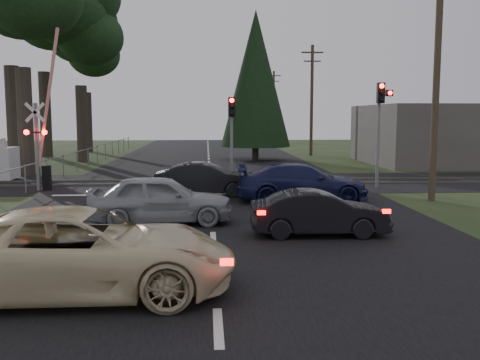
{
  "coord_description": "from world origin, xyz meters",
  "views": [
    {
      "loc": [
        -0.16,
        -13.88,
        3.23
      ],
      "look_at": [
        0.85,
        2.26,
        1.3
      ],
      "focal_mm": 40.0,
      "sensor_mm": 36.0,
      "label": 1
    }
  ],
  "objects": [
    {
      "name": "stop_line",
      "position": [
        0.0,
        8.2,
        0.01
      ],
      "size": [
        13.0,
        0.35,
        0.0
      ],
      "primitive_type": "cube",
      "color": "silver",
      "rests_on": "ground"
    },
    {
      "name": "rail_near",
      "position": [
        0.0,
        11.2,
        0.05
      ],
      "size": [
        120.0,
        0.12,
        0.1
      ],
      "primitive_type": "cube",
      "color": "#59544C",
      "rests_on": "ground"
    },
    {
      "name": "utility_pole_far",
      "position": [
        8.5,
        55.0,
        4.73
      ],
      "size": [
        1.8,
        0.26,
        9.0
      ],
      "color": "#4C3D2D",
      "rests_on": "ground"
    },
    {
      "name": "conifer_tree",
      "position": [
        3.5,
        26.0,
        5.99
      ],
      "size": [
        5.2,
        5.2,
        11.0
      ],
      "color": "#473D33",
      "rests_on": "ground"
    },
    {
      "name": "utility_pole_near",
      "position": [
        8.5,
        6.0,
        4.73
      ],
      "size": [
        1.8,
        0.26,
        9.0
      ],
      "color": "#4C3D2D",
      "rests_on": "ground"
    },
    {
      "name": "crossing_signal",
      "position": [
        -7.27,
        9.79,
        2.06
      ],
      "size": [
        1.62,
        0.38,
        6.96
      ],
      "color": "slate",
      "rests_on": "ground"
    },
    {
      "name": "rail_corridor",
      "position": [
        0.0,
        12.0,
        0.01
      ],
      "size": [
        120.0,
        8.0,
        0.01
      ],
      "primitive_type": "cube",
      "color": "black",
      "rests_on": "ground"
    },
    {
      "name": "building_right",
      "position": [
        18.0,
        22.0,
        2.0
      ],
      "size": [
        14.0,
        10.0,
        4.0
      ],
      "primitive_type": "cube",
      "color": "#59514C",
      "rests_on": "ground"
    },
    {
      "name": "road",
      "position": [
        0.0,
        10.0,
        0.01
      ],
      "size": [
        14.0,
        100.0,
        0.01
      ],
      "primitive_type": "cube",
      "color": "black",
      "rests_on": "ground"
    },
    {
      "name": "ground",
      "position": [
        0.0,
        0.0,
        0.0
      ],
      "size": [
        120.0,
        120.0,
        0.0
      ],
      "primitive_type": "plane",
      "color": "#203116",
      "rests_on": "ground"
    },
    {
      "name": "cream_coupe",
      "position": [
        -2.45,
        -4.26,
        0.78
      ],
      "size": [
        5.69,
        2.7,
        1.57
      ],
      "primitive_type": "imported",
      "rotation": [
        0.0,
        0.0,
        1.59
      ],
      "color": "beige",
      "rests_on": "ground"
    },
    {
      "name": "traffic_signal_center",
      "position": [
        1.0,
        10.68,
        2.81
      ],
      "size": [
        0.32,
        0.48,
        4.1
      ],
      "color": "slate",
      "rests_on": "ground"
    },
    {
      "name": "euc_tree_e",
      "position": [
        -11.0,
        36.0,
        9.51
      ],
      "size": [
        6.0,
        6.0,
        13.2
      ],
      "color": "#473D33",
      "rests_on": "ground"
    },
    {
      "name": "blue_sedan",
      "position": [
        3.46,
        6.04,
        0.72
      ],
      "size": [
        5.03,
        2.18,
        1.44
      ],
      "primitive_type": "imported",
      "rotation": [
        0.0,
        0.0,
        1.54
      ],
      "color": "#161A43",
      "rests_on": "ground"
    },
    {
      "name": "rail_far",
      "position": [
        0.0,
        12.8,
        0.05
      ],
      "size": [
        120.0,
        0.12,
        0.1
      ],
      "primitive_type": "cube",
      "color": "#59544C",
      "rests_on": "ground"
    },
    {
      "name": "euc_tree_d",
      "position": [
        -13.0,
        30.0,
        11.91
      ],
      "size": [
        7.5,
        7.5,
        16.5
      ],
      "color": "#473D33",
      "rests_on": "ground"
    },
    {
      "name": "dark_hatchback",
      "position": [
        2.88,
        0.26,
        0.61
      ],
      "size": [
        3.73,
        1.37,
        1.22
      ],
      "primitive_type": "imported",
      "rotation": [
        0.0,
        0.0,
        1.55
      ],
      "color": "black",
      "rests_on": "ground"
    },
    {
      "name": "euc_tree_c",
      "position": [
        -9.0,
        25.0,
        9.51
      ],
      "size": [
        6.0,
        6.0,
        13.2
      ],
      "color": "#473D33",
      "rests_on": "ground"
    },
    {
      "name": "fence_left",
      "position": [
        -7.8,
        22.5,
        0.0
      ],
      "size": [
        0.1,
        36.0,
        1.2
      ],
      "primitive_type": null,
      "color": "slate",
      "rests_on": "ground"
    },
    {
      "name": "utility_pole_mid",
      "position": [
        8.5,
        30.0,
        4.73
      ],
      "size": [
        1.8,
        0.26,
        9.0
      ],
      "color": "#4C3D2D",
      "rests_on": "ground"
    },
    {
      "name": "silver_car",
      "position": [
        -1.56,
        2.19,
        0.74
      ],
      "size": [
        4.41,
        1.91,
        1.48
      ],
      "primitive_type": "imported",
      "rotation": [
        0.0,
        0.0,
        1.61
      ],
      "color": "#93969A",
      "rests_on": "ground"
    },
    {
      "name": "traffic_signal_right",
      "position": [
        7.55,
        9.47,
        3.31
      ],
      "size": [
        0.68,
        0.48,
        4.7
      ],
      "color": "slate",
      "rests_on": "ground"
    },
    {
      "name": "dark_car_far",
      "position": [
        -0.2,
        7.88,
        0.67
      ],
      "size": [
        4.17,
        1.74,
        1.34
      ],
      "primitive_type": "imported",
      "rotation": [
        0.0,
        0.0,
        1.49
      ],
      "color": "black",
      "rests_on": "ground"
    }
  ]
}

